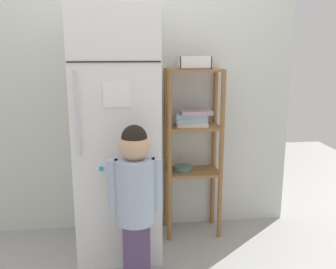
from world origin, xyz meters
TOP-DOWN VIEW (x-y plane):
  - ground_plane at (0.00, 0.00)m, footprint 6.00×6.00m
  - kitchen_wall_back at (0.00, 0.37)m, footprint 2.57×0.03m
  - refrigerator at (-0.14, 0.02)m, footprint 0.59×0.68m
  - child_standing at (-0.03, -0.47)m, footprint 0.34×0.25m
  - pantry_shelf_unit at (0.44, 0.20)m, footprint 0.44×0.29m
  - fruit_bin at (0.45, 0.20)m, footprint 0.24×0.17m

SIDE VIEW (x-z plane):
  - ground_plane at x=0.00m, z-range 0.00..0.00m
  - child_standing at x=-0.03m, z-range 0.11..1.16m
  - pantry_shelf_unit at x=0.44m, z-range 0.15..1.49m
  - refrigerator at x=-0.14m, z-range 0.00..1.77m
  - kitchen_wall_back at x=0.00m, z-range 0.00..2.27m
  - fruit_bin at x=0.45m, z-range 1.33..1.43m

